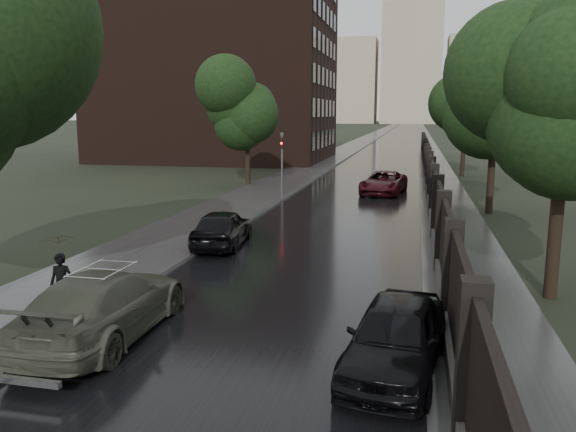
# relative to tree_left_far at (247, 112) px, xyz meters

# --- Properties ---
(ground) EXTENTS (800.00, 800.00, 0.00)m
(ground) POSITION_rel_tree_left_far_xyz_m (8.00, -30.00, -5.24)
(ground) COLOR black
(ground) RESTS_ON ground
(road) EXTENTS (8.00, 420.00, 0.02)m
(road) POSITION_rel_tree_left_far_xyz_m (8.00, 160.00, -5.23)
(road) COLOR black
(road) RESTS_ON ground
(sidewalk_left) EXTENTS (4.00, 420.00, 0.16)m
(sidewalk_left) POSITION_rel_tree_left_far_xyz_m (2.00, 160.00, -5.16)
(sidewalk_left) COLOR #2D2D2D
(sidewalk_left) RESTS_ON ground
(verge_right) EXTENTS (3.00, 420.00, 0.08)m
(verge_right) POSITION_rel_tree_left_far_xyz_m (13.50, 160.00, -5.20)
(verge_right) COLOR #2D2D2D
(verge_right) RESTS_ON ground
(fence_right) EXTENTS (0.45, 75.72, 2.70)m
(fence_right) POSITION_rel_tree_left_far_xyz_m (12.60, 2.01, -4.23)
(fence_right) COLOR #383533
(fence_right) RESTS_ON ground
(tree_left_far) EXTENTS (4.25, 4.25, 7.39)m
(tree_left_far) POSITION_rel_tree_left_far_xyz_m (0.00, 0.00, 0.00)
(tree_left_far) COLOR black
(tree_left_far) RESTS_ON ground
(tree_right_a) EXTENTS (4.08, 4.08, 7.01)m
(tree_right_a) POSITION_rel_tree_left_far_xyz_m (15.50, -22.00, -0.29)
(tree_right_a) COLOR black
(tree_right_a) RESTS_ON ground
(tree_right_b) EXTENTS (4.08, 4.08, 7.01)m
(tree_right_b) POSITION_rel_tree_left_far_xyz_m (15.50, -8.00, -0.29)
(tree_right_b) COLOR black
(tree_right_b) RESTS_ON ground
(tree_right_c) EXTENTS (4.08, 4.08, 7.01)m
(tree_right_c) POSITION_rel_tree_left_far_xyz_m (15.50, 10.00, -0.29)
(tree_right_c) COLOR black
(tree_right_c) RESTS_ON ground
(traffic_light) EXTENTS (0.16, 0.32, 4.00)m
(traffic_light) POSITION_rel_tree_left_far_xyz_m (3.70, -5.01, -2.84)
(traffic_light) COLOR #59595E
(traffic_light) RESTS_ON ground
(brick_building) EXTENTS (24.00, 18.00, 20.00)m
(brick_building) POSITION_rel_tree_left_far_xyz_m (-10.00, 22.00, 4.76)
(brick_building) COLOR black
(brick_building) RESTS_ON ground
(stalinist_tower) EXTENTS (92.00, 30.00, 159.00)m
(stalinist_tower) POSITION_rel_tree_left_far_xyz_m (8.00, 270.00, 33.14)
(stalinist_tower) COLOR tan
(stalinist_tower) RESTS_ON ground
(volga_sedan) EXTENTS (2.38, 5.51, 1.58)m
(volga_sedan) POSITION_rel_tree_left_far_xyz_m (4.77, -27.31, -4.45)
(volga_sedan) COLOR #484B3C
(volga_sedan) RESTS_ON ground
(hatchback_left) EXTENTS (2.12, 4.46, 1.47)m
(hatchback_left) POSITION_rel_tree_left_far_xyz_m (4.40, -18.08, -4.51)
(hatchback_left) COLOR black
(hatchback_left) RESTS_ON ground
(car_right_near) EXTENTS (2.31, 4.55, 1.48)m
(car_right_near) POSITION_rel_tree_left_far_xyz_m (11.40, -27.64, -4.50)
(car_right_near) COLOR black
(car_right_near) RESTS_ON ground
(car_right_far) EXTENTS (3.09, 5.58, 1.48)m
(car_right_far) POSITION_rel_tree_left_far_xyz_m (9.73, -2.02, -4.50)
(car_right_far) COLOR #330B10
(car_right_far) RESTS_ON ground
(pedestrian_umbrella) EXTENTS (1.04, 1.06, 2.45)m
(pedestrian_umbrella) POSITION_rel_tree_left_far_xyz_m (3.19, -26.61, -3.45)
(pedestrian_umbrella) COLOR black
(pedestrian_umbrella) RESTS_ON sidewalk_left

